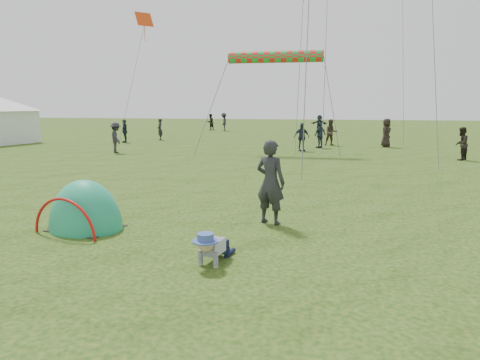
# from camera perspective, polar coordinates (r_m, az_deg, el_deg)

# --- Properties ---
(ground) EXTENTS (140.00, 140.00, 0.00)m
(ground) POSITION_cam_1_polar(r_m,az_deg,el_deg) (6.83, -4.53, -12.90)
(ground) COLOR #103508
(crawling_toddler) EXTENTS (0.71, 0.89, 0.60)m
(crawling_toddler) POSITION_cam_1_polar(r_m,az_deg,el_deg) (7.31, -3.76, -8.81)
(crawling_toddler) COLOR black
(crawling_toddler) RESTS_ON ground
(popup_tent) EXTENTS (1.92, 1.69, 2.15)m
(popup_tent) POSITION_cam_1_polar(r_m,az_deg,el_deg) (9.92, -19.81, -6.11)
(popup_tent) COLOR #1E9B7D
(popup_tent) RESTS_ON ground
(standing_adult) EXTENTS (0.81, 0.68, 1.90)m
(standing_adult) POSITION_cam_1_polar(r_m,az_deg,el_deg) (9.54, 4.08, -0.30)
(standing_adult) COLOR #27272B
(standing_adult) RESTS_ON ground
(crowd_person_1) EXTENTS (0.95, 0.98, 1.59)m
(crowd_person_1) POSITION_cam_1_polar(r_m,az_deg,el_deg) (23.08, 27.40, 4.32)
(crowd_person_1) COLOR black
(crowd_person_1) RESTS_ON ground
(crowd_person_2) EXTENTS (0.64, 1.01, 1.61)m
(crowd_person_2) POSITION_cam_1_polar(r_m,az_deg,el_deg) (31.06, -15.12, 6.32)
(crowd_person_2) COLOR #19272D
(crowd_person_2) RESTS_ON ground
(crowd_person_6) EXTENTS (0.57, 0.68, 1.59)m
(crowd_person_6) POSITION_cam_1_polar(r_m,az_deg,el_deg) (32.71, -10.63, 6.65)
(crowd_person_6) COLOR black
(crowd_person_6) RESTS_ON ground
(crowd_person_7) EXTENTS (0.93, 0.79, 1.69)m
(crowd_person_7) POSITION_cam_1_polar(r_m,az_deg,el_deg) (28.53, 12.05, 6.23)
(crowd_person_7) COLOR #3F3227
(crowd_person_7) RESTS_ON ground
(crowd_person_8) EXTENTS (0.91, 0.97, 1.60)m
(crowd_person_8) POSITION_cam_1_polar(r_m,az_deg,el_deg) (26.69, 10.64, 5.93)
(crowd_person_8) COLOR #233239
(crowd_person_8) RESTS_ON ground
(crowd_person_9) EXTENTS (1.17, 1.23, 1.67)m
(crowd_person_9) POSITION_cam_1_polar(r_m,az_deg,el_deg) (24.60, -16.20, 5.44)
(crowd_person_9) COLOR #27262B
(crowd_person_9) RESTS_ON ground
(crowd_person_10) EXTENTS (0.86, 1.02, 1.78)m
(crowd_person_10) POSITION_cam_1_polar(r_m,az_deg,el_deg) (28.35, 18.91, 5.97)
(crowd_person_10) COLOR black
(crowd_person_10) RESTS_ON ground
(crowd_person_11) EXTENTS (1.64, 1.03, 1.69)m
(crowd_person_11) POSITION_cam_1_polar(r_m,az_deg,el_deg) (40.01, 10.53, 7.33)
(crowd_person_11) COLOR black
(crowd_person_11) RESTS_ON ground
(crowd_person_13) EXTENTS (0.97, 1.02, 1.66)m
(crowd_person_13) POSITION_cam_1_polar(r_m,az_deg,el_deg) (44.57, -3.97, 7.72)
(crowd_person_13) COLOR black
(crowd_person_13) RESTS_ON ground
(crowd_person_14) EXTENTS (1.02, 0.74, 1.61)m
(crowd_person_14) POSITION_cam_1_polar(r_m,az_deg,el_deg) (24.74, 8.21, 5.69)
(crowd_person_14) COLOR #242E3B
(crowd_person_14) RESTS_ON ground
(crowd_person_15) EXTENTS (0.81, 1.23, 1.80)m
(crowd_person_15) POSITION_cam_1_polar(r_m,az_deg,el_deg) (42.94, -2.17, 7.74)
(crowd_person_15) COLOR #252529
(crowd_person_15) RESTS_ON ground
(rainbow_tube_kite) EXTENTS (5.14, 0.64, 0.64)m
(rainbow_tube_kite) POSITION_cam_1_polar(r_m,az_deg,el_deg) (24.11, 4.75, 16.05)
(rainbow_tube_kite) COLOR red
(diamond_kite_6) EXTENTS (1.32, 1.32, 1.08)m
(diamond_kite_6) POSITION_cam_1_polar(r_m,az_deg,el_deg) (34.69, -12.66, 20.18)
(diamond_kite_6) COLOR #E13F0D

